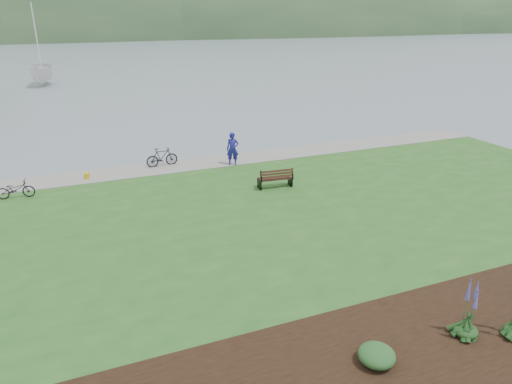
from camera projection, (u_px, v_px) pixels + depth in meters
ground at (275, 213)px, 20.00m from camera, size 600.00×600.00×0.00m
lawn at (296, 227)px, 18.20m from camera, size 34.00×20.00×0.40m
shoreline_path at (225, 160)px, 25.80m from camera, size 34.00×2.20×0.03m
far_hillside at (139, 37)px, 173.71m from camera, size 580.00×80.00×38.00m
park_bench at (276, 178)px, 21.58m from camera, size 1.66×0.81×1.00m
person at (233, 146)px, 24.66m from camera, size 0.92×0.78×2.13m
bicycle_a at (15, 189)px, 20.40m from camera, size 0.71×1.65×0.84m
bicycle_b at (162, 157)px, 24.65m from camera, size 0.62×1.75×1.03m
sailboat at (44, 85)px, 55.69m from camera, size 12.17×12.36×30.01m
pannier at (87, 176)px, 22.86m from camera, size 0.29×0.35×0.32m
echium_4 at (469, 312)px, 11.44m from camera, size 0.62×0.62×1.94m
shrub_0 at (377, 355)px, 10.70m from camera, size 0.89×0.89×0.44m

